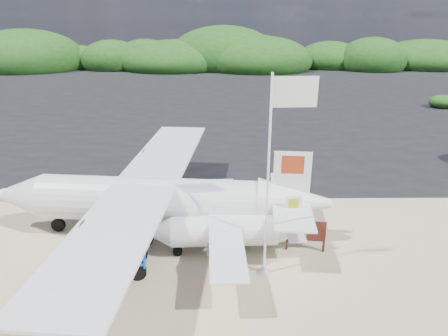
# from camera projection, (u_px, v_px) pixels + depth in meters

# --- Properties ---
(ground) EXTENTS (160.00, 160.00, 0.00)m
(ground) POSITION_uv_depth(u_px,v_px,m) (199.00, 258.00, 14.59)
(ground) COLOR beige
(asphalt_apron) EXTENTS (90.00, 50.00, 0.04)m
(asphalt_apron) POSITION_uv_depth(u_px,v_px,m) (212.00, 98.00, 42.58)
(asphalt_apron) COLOR #B2B2B2
(asphalt_apron) RESTS_ON ground
(vegetation_band) EXTENTS (124.00, 8.00, 4.40)m
(vegetation_band) POSITION_uv_depth(u_px,v_px,m) (215.00, 69.00, 65.91)
(vegetation_band) COLOR #B2B2B2
(vegetation_band) RESTS_ON ground
(baggage_cart) EXTENTS (2.93, 1.92, 1.37)m
(baggage_cart) POSITION_uv_depth(u_px,v_px,m) (110.00, 272.00, 13.79)
(baggage_cart) COLOR blue
(baggage_cart) RESTS_ON ground
(flagpole) EXTENTS (1.38, 0.62, 6.80)m
(flagpole) POSITION_uv_depth(u_px,v_px,m) (264.00, 273.00, 13.74)
(flagpole) COLOR white
(flagpole) RESTS_ON ground
(signboard) EXTENTS (1.55, 0.35, 1.27)m
(signboard) POSITION_uv_depth(u_px,v_px,m) (305.00, 250.00, 15.07)
(signboard) COLOR #512017
(signboard) RESTS_ON ground
(crew_a) EXTENTS (0.73, 0.55, 1.82)m
(crew_a) POSITION_uv_depth(u_px,v_px,m) (190.00, 197.00, 17.37)
(crew_a) COLOR #141A4B
(crew_a) RESTS_ON ground
(crew_b) EXTENTS (1.02, 0.89, 1.79)m
(crew_b) POSITION_uv_depth(u_px,v_px,m) (258.00, 206.00, 16.59)
(crew_b) COLOR #141A4B
(crew_b) RESTS_ON ground
(crew_c) EXTENTS (0.90, 0.39, 1.52)m
(crew_c) POSITION_uv_depth(u_px,v_px,m) (193.00, 220.00, 15.68)
(crew_c) COLOR #141A4B
(crew_c) RESTS_ON ground
(aircraft_large) EXTENTS (17.11, 17.11, 4.71)m
(aircraft_large) POSITION_uv_depth(u_px,v_px,m) (396.00, 115.00, 35.28)
(aircraft_large) COLOR #B2B2B2
(aircraft_large) RESTS_ON ground
(aircraft_small) EXTENTS (6.34, 6.34, 2.21)m
(aircraft_small) POSITION_uv_depth(u_px,v_px,m) (142.00, 97.00, 43.05)
(aircraft_small) COLOR #B2B2B2
(aircraft_small) RESTS_ON ground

